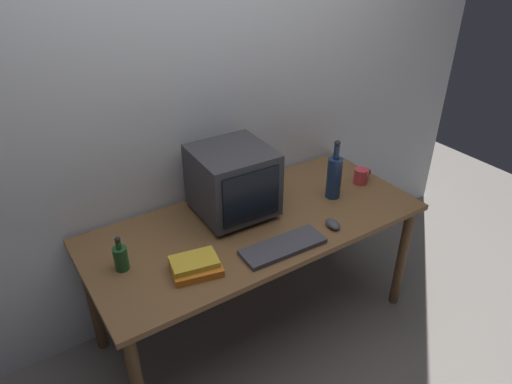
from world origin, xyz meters
The scene contains 10 objects.
ground_plane centered at (0.00, 0.00, 0.00)m, with size 6.00×6.00×0.00m, color slate.
back_wall centered at (0.00, 0.45, 1.25)m, with size 4.00×0.08×2.50m, color silver.
desk centered at (0.00, 0.00, 0.65)m, with size 1.76×0.78×0.73m.
crt_monitor centered at (-0.05, 0.14, 0.92)m, with size 0.40×0.40×0.37m.
keyboard centered at (-0.02, -0.26, 0.74)m, with size 0.42×0.15×0.02m, color #3F3F47.
computer_mouse centered at (0.30, -0.25, 0.74)m, with size 0.06×0.10×0.04m, color #3F3F47.
bottle_tall centered at (0.50, -0.03, 0.86)m, with size 0.08×0.08×0.35m.
bottle_short centered at (-0.71, 0.02, 0.79)m, with size 0.06×0.06×0.18m.
book_stack centered at (-0.44, -0.18, 0.76)m, with size 0.25×0.20×0.06m.
mug centered at (0.74, 0.00, 0.77)m, with size 0.12×0.08×0.09m.
Camera 1 is at (-1.11, -1.68, 2.12)m, focal length 33.06 mm.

